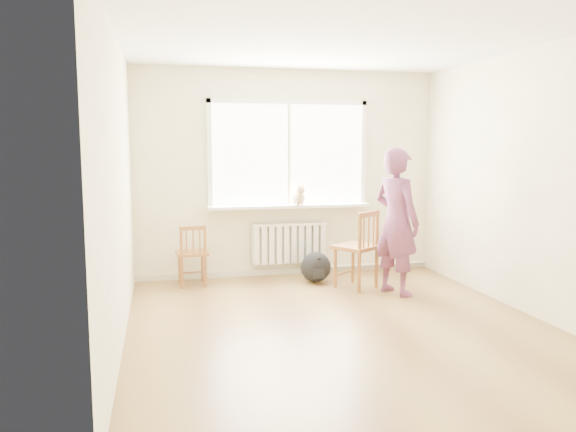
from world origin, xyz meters
TOP-DOWN VIEW (x-y plane):
  - floor at (0.00, 0.00)m, footprint 4.50×4.50m
  - ceiling at (0.00, 0.00)m, footprint 4.50×4.50m
  - back_wall at (0.00, 2.25)m, footprint 4.00×0.01m
  - window at (0.00, 2.22)m, footprint 2.12×0.05m
  - windowsill at (0.00, 2.14)m, footprint 2.15×0.22m
  - radiator at (0.00, 2.16)m, footprint 1.00×0.12m
  - heating_pipe at (1.25, 2.19)m, footprint 1.40×0.04m
  - baseboard at (0.00, 2.23)m, footprint 4.00×0.03m
  - chair_left at (-1.29, 1.88)m, footprint 0.40×0.38m
  - chair_right at (0.67, 1.31)m, footprint 0.64×0.63m
  - person at (0.99, 0.98)m, footprint 0.62×0.73m
  - cat at (0.09, 2.05)m, footprint 0.19×0.44m
  - backpack at (0.24, 1.71)m, footprint 0.45×0.39m

SIDE VIEW (x-z plane):
  - floor at x=0.00m, z-range 0.00..0.00m
  - baseboard at x=0.00m, z-range 0.00..0.08m
  - heating_pipe at x=1.25m, z-range 0.06..0.10m
  - backpack at x=0.24m, z-range 0.00..0.39m
  - chair_left at x=-1.29m, z-range 0.00..0.76m
  - radiator at x=0.00m, z-range 0.16..0.71m
  - chair_right at x=0.67m, z-range 0.00..0.95m
  - person at x=0.99m, z-range 0.00..1.69m
  - windowsill at x=0.00m, z-range 0.91..0.95m
  - cat at x=0.09m, z-range 0.92..1.21m
  - back_wall at x=0.00m, z-range 0.00..2.70m
  - window at x=0.00m, z-range 0.95..2.37m
  - ceiling at x=0.00m, z-range 2.70..2.70m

